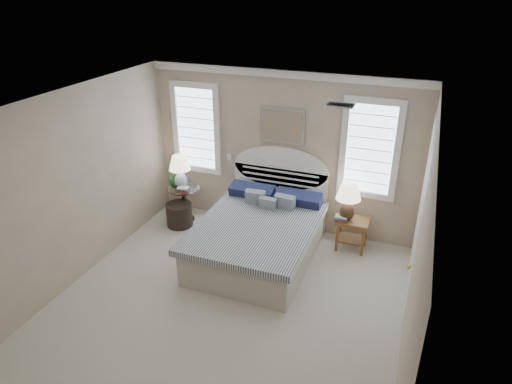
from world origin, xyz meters
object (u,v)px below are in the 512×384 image
(side_table_left, at_px, (184,200))
(floor_pot, at_px, (179,215))
(bed, at_px, (260,233))
(nightstand_right, at_px, (352,227))
(lamp_right, at_px, (348,198))
(lamp_left, at_px, (180,168))

(side_table_left, bearing_deg, floor_pot, -88.37)
(bed, xyz_separation_m, nightstand_right, (1.30, 0.69, 0.00))
(bed, height_order, floor_pot, bed)
(bed, height_order, nightstand_right, bed)
(nightstand_right, xyz_separation_m, lamp_right, (-0.10, -0.04, 0.53))
(bed, relative_size, lamp_left, 3.77)
(bed, xyz_separation_m, floor_pot, (-1.64, 0.38, -0.18))
(nightstand_right, relative_size, lamp_right, 0.85)
(lamp_left, bearing_deg, side_table_left, 8.12)
(bed, bearing_deg, lamp_right, 28.64)
(bed, distance_m, floor_pot, 1.70)
(side_table_left, relative_size, floor_pot, 1.39)
(lamp_left, height_order, lamp_right, lamp_left)
(floor_pot, relative_size, lamp_right, 0.72)
(lamp_right, bearing_deg, floor_pot, -174.57)
(floor_pot, bearing_deg, bed, -13.17)
(bed, relative_size, side_table_left, 3.61)
(side_table_left, relative_size, lamp_left, 1.04)
(lamp_right, bearing_deg, side_table_left, -178.74)
(bed, distance_m, lamp_left, 1.89)
(floor_pot, bearing_deg, lamp_left, 101.56)
(nightstand_right, xyz_separation_m, floor_pot, (-2.94, -0.31, -0.18))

